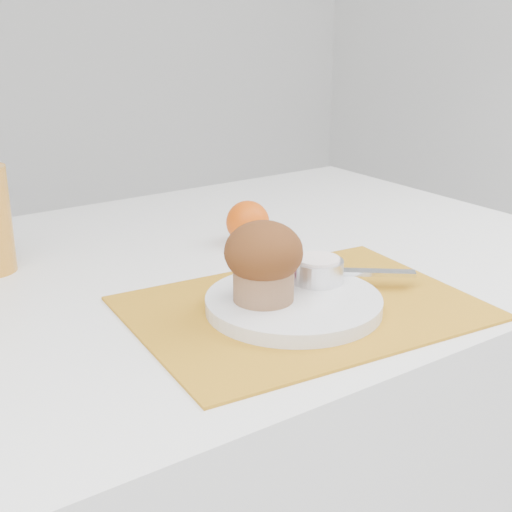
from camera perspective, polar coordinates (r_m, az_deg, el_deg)
table at (r=1.21m, az=-4.40°, el=-17.59°), size 1.20×0.80×0.75m
placemat at (r=0.88m, az=3.78°, el=-4.16°), size 0.44×0.34×0.00m
plate at (r=0.87m, az=3.02°, el=-3.79°), size 0.26×0.26×0.02m
ramekin at (r=0.91m, az=4.96°, el=-1.19°), size 0.07×0.07×0.03m
cream at (r=0.91m, az=4.99°, el=-0.33°), size 0.06×0.06×0.01m
raspberry_near at (r=0.91m, az=1.61°, el=-1.48°), size 0.02×0.02×0.02m
raspberry_far at (r=0.92m, az=4.29°, el=-1.48°), size 0.02×0.02×0.02m
butter_knife at (r=0.94m, az=6.04°, el=-1.24°), size 0.18×0.15×0.01m
orange at (r=1.11m, az=-0.67°, el=2.71°), size 0.07×0.07×0.07m
muffin at (r=0.84m, az=0.61°, el=-0.31°), size 0.09×0.09×0.10m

